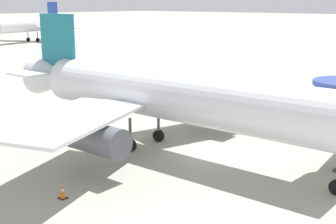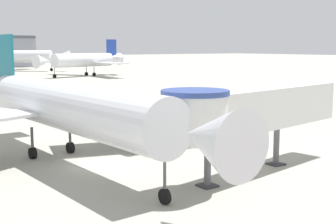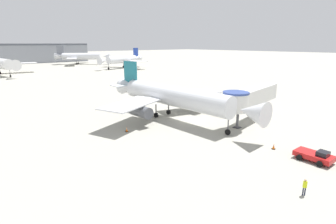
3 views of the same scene
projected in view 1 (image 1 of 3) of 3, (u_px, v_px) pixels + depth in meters
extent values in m
plane|color=#9E9B8E|center=(206.00, 155.00, 33.80)|extent=(800.00, 800.00, 0.00)
cylinder|color=silver|center=(176.00, 96.00, 33.06)|extent=(4.57, 24.37, 3.56)
cone|color=silver|center=(57.00, 77.00, 41.29)|extent=(3.78, 5.49, 3.56)
cube|color=silver|center=(71.00, 119.00, 29.07)|extent=(12.58, 9.01, 0.22)
cube|color=silver|center=(207.00, 86.00, 40.37)|extent=(12.45, 8.24, 0.22)
cube|color=#19707F|center=(57.00, 41.00, 40.39)|extent=(0.42, 4.36, 4.63)
cube|color=silver|center=(55.00, 70.00, 41.31)|extent=(7.89, 3.37, 0.18)
cylinder|color=#565960|center=(97.00, 139.00, 29.22)|extent=(2.14, 4.43, 1.96)
cylinder|color=#565960|center=(214.00, 104.00, 39.14)|extent=(2.14, 4.43, 1.96)
cylinder|color=#4C4C51|center=(130.00, 132.00, 34.36)|extent=(0.22, 0.22, 2.05)
cylinder|color=black|center=(130.00, 145.00, 34.59)|extent=(0.44, 0.92, 0.90)
cylinder|color=#4C4C51|center=(158.00, 123.00, 36.78)|extent=(0.22, 0.22, 2.05)
cylinder|color=black|center=(158.00, 136.00, 37.01)|extent=(0.44, 0.92, 0.90)
cube|color=black|center=(63.00, 198.00, 26.30)|extent=(0.47, 0.47, 0.04)
cone|color=orange|center=(63.00, 192.00, 26.21)|extent=(0.32, 0.32, 0.73)
cylinder|color=white|center=(63.00, 190.00, 26.19)|extent=(0.18, 0.18, 0.09)
cylinder|color=silver|center=(25.00, 25.00, 126.64)|extent=(20.55, 8.57, 3.91)
cone|color=silver|center=(54.00, 23.00, 136.50)|extent=(6.63, 5.19, 3.91)
cube|color=silver|center=(10.00, 26.00, 133.15)|extent=(11.30, 14.17, 0.22)
cube|color=silver|center=(57.00, 28.00, 125.13)|extent=(5.88, 13.97, 0.22)
cube|color=navy|center=(53.00, 11.00, 135.44)|extent=(3.89, 1.17, 5.09)
cube|color=silver|center=(54.00, 21.00, 136.59)|extent=(4.88, 9.67, 0.18)
cylinder|color=#4C4C51|center=(28.00, 35.00, 130.32)|extent=(0.22, 0.22, 2.25)
cylinder|color=black|center=(28.00, 40.00, 130.58)|extent=(1.16, 0.65, 1.10)
cylinder|color=#4C4C51|center=(37.00, 36.00, 128.71)|extent=(0.22, 0.22, 2.25)
cylinder|color=black|center=(38.00, 40.00, 128.97)|extent=(1.16, 0.65, 1.10)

